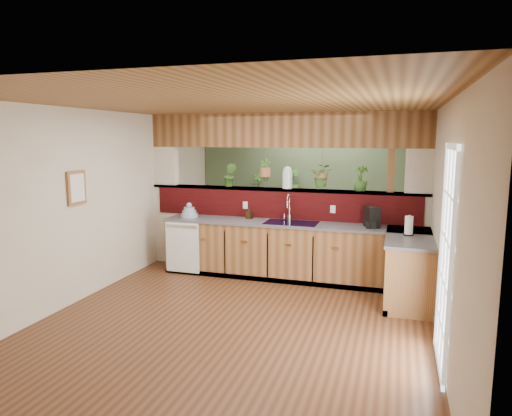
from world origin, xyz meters
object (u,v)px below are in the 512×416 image
(glass_jar, at_px, (287,178))
(paper_towel, at_px, (409,226))
(shelving_console, at_px, (280,220))
(coffee_maker, at_px, (372,218))
(dish_stack, at_px, (189,213))
(soap_dispenser, at_px, (249,213))
(faucet, at_px, (289,206))

(glass_jar, bearing_deg, paper_towel, -23.01)
(glass_jar, height_order, shelving_console, glass_jar)
(coffee_maker, bearing_deg, dish_stack, 157.24)
(soap_dispenser, relative_size, shelving_console, 0.11)
(dish_stack, distance_m, coffee_maker, 2.95)
(coffee_maker, distance_m, shelving_console, 3.07)
(faucet, relative_size, shelving_console, 0.26)
(coffee_maker, height_order, glass_jar, glass_jar)
(coffee_maker, height_order, paper_towel, coffee_maker)
(faucet, distance_m, paper_towel, 1.90)
(faucet, xyz_separation_m, shelving_console, (-0.69, 2.12, -0.63))
(dish_stack, distance_m, glass_jar, 1.73)
(faucet, distance_m, dish_stack, 1.67)
(faucet, distance_m, shelving_console, 2.31)
(faucet, bearing_deg, glass_jar, 109.41)
(soap_dispenser, height_order, paper_towel, paper_towel)
(shelving_console, bearing_deg, dish_stack, -121.59)
(paper_towel, bearing_deg, soap_dispenser, 166.97)
(coffee_maker, relative_size, paper_towel, 1.11)
(soap_dispenser, height_order, glass_jar, glass_jar)
(faucet, height_order, glass_jar, glass_jar)
(paper_towel, height_order, shelving_console, paper_towel)
(faucet, height_order, coffee_maker, faucet)
(soap_dispenser, distance_m, glass_jar, 0.85)
(paper_towel, relative_size, glass_jar, 0.78)
(paper_towel, xyz_separation_m, glass_jar, (-1.88, 0.80, 0.54))
(faucet, xyz_separation_m, coffee_maker, (1.30, -0.16, -0.09))
(faucet, relative_size, coffee_maker, 1.39)
(soap_dispenser, xyz_separation_m, shelving_console, (-0.03, 2.13, -0.49))
(dish_stack, bearing_deg, glass_jar, 14.17)
(dish_stack, xyz_separation_m, shelving_console, (0.96, 2.30, -0.48))
(paper_towel, xyz_separation_m, shelving_console, (-2.50, 2.70, -0.53))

